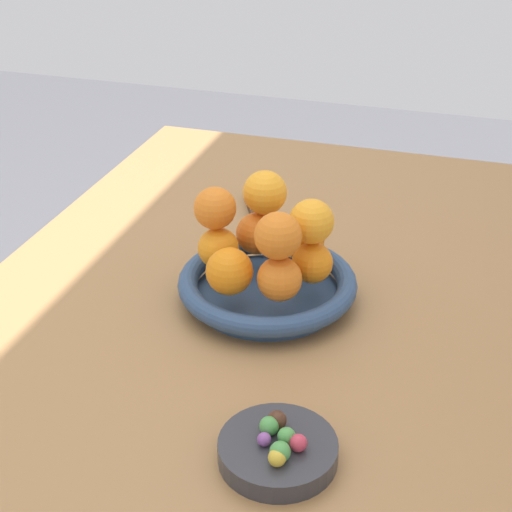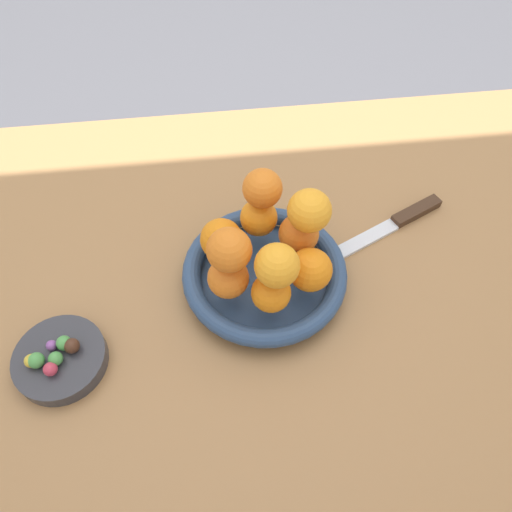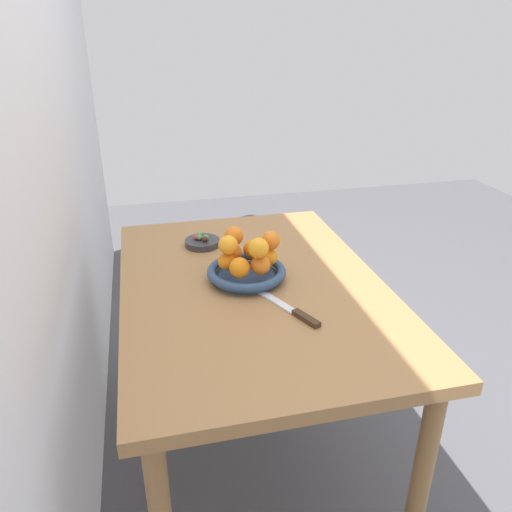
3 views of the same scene
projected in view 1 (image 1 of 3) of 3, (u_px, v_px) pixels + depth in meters
The scene contains 21 objects.
dining_table at pixel (264, 341), 1.10m from camera, with size 1.10×0.76×0.74m.
fruit_bowl at pixel (267, 286), 1.03m from camera, with size 0.23×0.23×0.04m.
candy_dish at pixel (278, 451), 0.77m from camera, with size 0.12×0.12×0.02m, color #333338.
orange_0 at pixel (229, 271), 0.96m from camera, with size 0.06×0.06×0.06m, color orange.
orange_1 at pixel (280, 279), 0.95m from camera, with size 0.06×0.06×0.06m, color orange.
orange_2 at pixel (312, 263), 0.99m from camera, with size 0.05×0.05×0.05m, color orange.
orange_3 at pixel (303, 237), 1.04m from camera, with size 0.06×0.06×0.06m, color orange.
orange_4 at pixel (257, 233), 1.05m from camera, with size 0.06×0.06×0.06m, color orange.
orange_5 at pixel (218, 248), 1.02m from camera, with size 0.05×0.05×0.05m, color orange.
orange_6 at pixel (265, 192), 1.03m from camera, with size 0.06×0.06×0.06m, color orange.
orange_7 at pixel (311, 221), 0.97m from camera, with size 0.06×0.06×0.06m, color orange.
orange_8 at pixel (215, 208), 1.00m from camera, with size 0.06×0.06×0.06m, color orange.
orange_9 at pixel (278, 236), 0.93m from camera, with size 0.06×0.06×0.06m, color orange.
candy_ball_0 at pixel (277, 420), 0.78m from camera, with size 0.02×0.02×0.02m, color #472819.
candy_ball_1 at pixel (286, 436), 0.76m from camera, with size 0.02×0.02×0.02m, color #4C9947.
candy_ball_2 at pixel (280, 452), 0.74m from camera, with size 0.02×0.02×0.02m, color #4C9947.
candy_ball_3 at pixel (277, 458), 0.74m from camera, with size 0.02×0.02×0.02m, color gold.
candy_ball_4 at pixel (298, 443), 0.75m from camera, with size 0.02×0.02×0.02m, color #C6384C.
candy_ball_5 at pixel (264, 439), 0.76m from camera, with size 0.01×0.01×0.01m, color #8C4C99.
candy_ball_6 at pixel (269, 426), 0.77m from camera, with size 0.02×0.02×0.02m, color #4C9947.
knife at pixel (259, 222), 1.22m from camera, with size 0.24×0.13×0.01m.
Camera 1 is at (0.87, 0.26, 1.30)m, focal length 55.00 mm.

